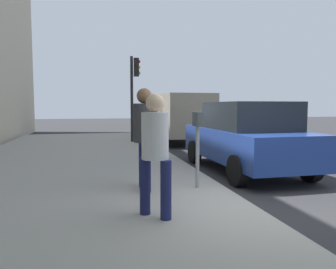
# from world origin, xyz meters

# --- Properties ---
(ground_plane) EXTENTS (80.00, 80.00, 0.00)m
(ground_plane) POSITION_xyz_m (0.00, 0.00, 0.00)
(ground_plane) COLOR #2B2B2D
(ground_plane) RESTS_ON ground
(sidewalk_slab) EXTENTS (28.00, 6.00, 0.15)m
(sidewalk_slab) POSITION_xyz_m (0.00, 3.00, 0.07)
(sidewalk_slab) COLOR gray
(sidewalk_slab) RESTS_ON ground_plane
(parking_meter) EXTENTS (0.36, 0.12, 1.41)m
(parking_meter) POSITION_xyz_m (1.10, 0.53, 1.17)
(parking_meter) COLOR gray
(parking_meter) RESTS_ON sidewalk_slab
(pedestrian_at_meter) EXTENTS (0.55, 0.40, 1.84)m
(pedestrian_at_meter) POSITION_xyz_m (1.17, 1.51, 1.25)
(pedestrian_at_meter) COLOR #191E4C
(pedestrian_at_meter) RESTS_ON sidewalk_slab
(pedestrian_bystander) EXTENTS (0.43, 0.39, 1.69)m
(pedestrian_bystander) POSITION_xyz_m (-0.31, 1.59, 1.13)
(pedestrian_bystander) COLOR #191E4C
(pedestrian_bystander) RESTS_ON sidewalk_slab
(parked_sedan_near) EXTENTS (4.43, 2.02, 1.77)m
(parked_sedan_near) POSITION_xyz_m (2.98, -1.35, 0.89)
(parked_sedan_near) COLOR navy
(parked_sedan_near) RESTS_ON ground_plane
(parked_van_far) EXTENTS (5.25, 2.22, 2.18)m
(parked_van_far) POSITION_xyz_m (10.10, -1.35, 1.26)
(parked_van_far) COLOR gray
(parked_van_far) RESTS_ON ground_plane
(traffic_signal) EXTENTS (0.24, 0.44, 3.60)m
(traffic_signal) POSITION_xyz_m (9.28, 0.73, 2.58)
(traffic_signal) COLOR black
(traffic_signal) RESTS_ON sidewalk_slab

